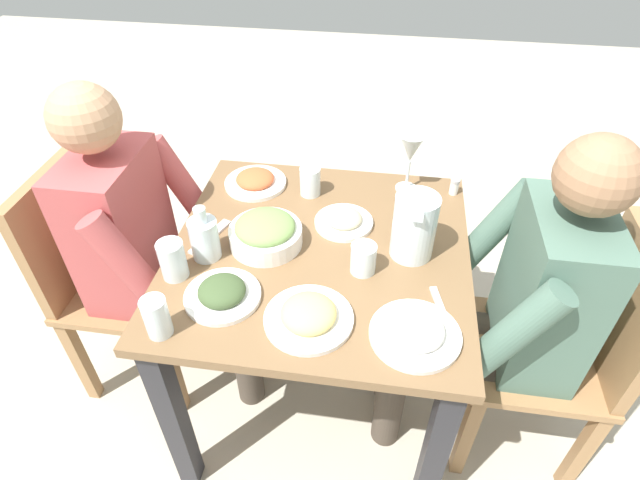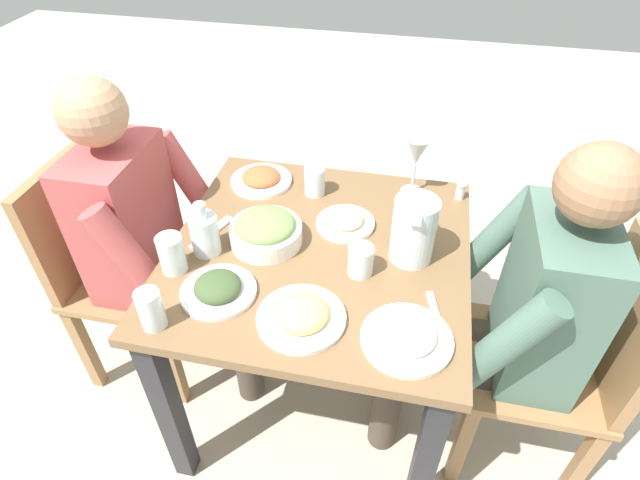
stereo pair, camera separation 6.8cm
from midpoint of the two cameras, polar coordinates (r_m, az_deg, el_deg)
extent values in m
plane|color=#B7AD99|center=(2.00, -1.04, -16.67)|extent=(8.00, 8.00, 0.00)
cube|color=brown|center=(1.46, -1.37, -1.46)|extent=(0.85, 0.85, 0.03)
cube|color=#232328|center=(1.52, 11.29, -22.60)|extent=(0.06, 0.06, 0.69)
cube|color=#232328|center=(1.97, 11.26, -3.22)|extent=(0.06, 0.06, 0.69)
cube|color=#232328|center=(1.61, -17.29, -18.55)|extent=(0.06, 0.06, 0.69)
cube|color=#232328|center=(2.04, -9.71, -1.11)|extent=(0.06, 0.06, 0.69)
cube|color=#997047|center=(1.82, 26.27, -20.46)|extent=(0.04, 0.04, 0.42)
cube|color=#997047|center=(2.00, 24.28, -12.04)|extent=(0.04, 0.04, 0.42)
cube|color=#997047|center=(1.73, 14.93, -20.39)|extent=(0.04, 0.04, 0.42)
cube|color=#997047|center=(1.92, 14.41, -11.55)|extent=(0.04, 0.04, 0.42)
cube|color=#997047|center=(1.68, 21.75, -11.71)|extent=(0.40, 0.40, 0.03)
cube|color=#997047|center=(1.59, 30.00, -6.87)|extent=(0.38, 0.04, 0.42)
cube|color=#997047|center=(2.21, -22.05, -5.25)|extent=(0.04, 0.04, 0.42)
cube|color=#997047|center=(2.03, -26.18, -11.95)|extent=(0.04, 0.04, 0.42)
cube|color=#997047|center=(2.07, -13.74, -6.51)|extent=(0.04, 0.04, 0.42)
cube|color=#997047|center=(1.88, -17.19, -13.95)|extent=(0.04, 0.04, 0.42)
cube|color=#997047|center=(1.88, -21.34, -4.86)|extent=(0.40, 0.40, 0.03)
cube|color=#997047|center=(1.84, -27.93, 0.86)|extent=(0.38, 0.04, 0.42)
cube|color=#4C6B5B|center=(1.49, 23.08, -5.37)|extent=(0.32, 0.20, 0.50)
sphere|color=#936B4C|center=(1.27, 27.34, 6.41)|extent=(0.19, 0.19, 0.19)
cylinder|color=#473D33|center=(1.60, 14.21, -14.06)|extent=(0.11, 0.38, 0.11)
cylinder|color=#473D33|center=(1.74, 6.67, -17.24)|extent=(0.10, 0.10, 0.44)
cylinder|color=#4C6B5B|center=(1.30, 18.80, -10.39)|extent=(0.08, 0.23, 0.37)
cylinder|color=#473D33|center=(1.70, 13.98, -9.43)|extent=(0.11, 0.38, 0.11)
cylinder|color=#473D33|center=(1.84, 7.00, -12.78)|extent=(0.10, 0.10, 0.44)
cylinder|color=#4C6B5B|center=(1.59, 17.33, 0.78)|extent=(0.08, 0.23, 0.37)
cube|color=#B24C4C|center=(1.70, -22.53, 1.26)|extent=(0.32, 0.20, 0.50)
sphere|color=tan|center=(1.52, -26.09, 12.14)|extent=(0.19, 0.19, 0.19)
cylinder|color=#473D33|center=(1.86, -14.11, -4.30)|extent=(0.11, 0.38, 0.11)
cylinder|color=#473D33|center=(1.94, -7.91, -8.98)|extent=(0.10, 0.10, 0.44)
cylinder|color=#B24C4C|center=(1.77, -15.98, 5.57)|extent=(0.08, 0.23, 0.37)
cylinder|color=#473D33|center=(1.75, -15.95, -8.15)|extent=(0.11, 0.38, 0.11)
cylinder|color=#473D33|center=(1.84, -9.27, -12.93)|extent=(0.10, 0.10, 0.44)
cylinder|color=#B24C4C|center=(1.49, -21.36, -3.27)|extent=(0.08, 0.23, 0.37)
cylinder|color=silver|center=(1.39, 9.13, 1.47)|extent=(0.12, 0.12, 0.19)
cube|color=silver|center=(1.45, 9.25, 3.61)|extent=(0.02, 0.02, 0.11)
cube|color=silver|center=(1.30, 9.44, 2.83)|extent=(0.04, 0.03, 0.02)
cylinder|color=white|center=(1.46, -7.43, 0.37)|extent=(0.21, 0.21, 0.05)
ellipsoid|color=#759951|center=(1.44, -7.55, 1.45)|extent=(0.17, 0.17, 0.06)
cylinder|color=white|center=(1.34, -12.29, -6.17)|extent=(0.20, 0.20, 0.01)
ellipsoid|color=#3D512D|center=(1.33, -12.40, -5.62)|extent=(0.12, 0.12, 0.05)
cylinder|color=white|center=(1.72, -8.37, 6.32)|extent=(0.20, 0.20, 0.01)
ellipsoid|color=#CC5B33|center=(1.71, -8.43, 6.79)|extent=(0.13, 0.13, 0.04)
cylinder|color=white|center=(1.26, -2.85, -8.84)|extent=(0.22, 0.22, 0.01)
ellipsoid|color=#E0C670|center=(1.24, -2.88, -8.23)|extent=(0.14, 0.14, 0.06)
cylinder|color=white|center=(1.53, 1.40, 1.95)|extent=(0.18, 0.18, 0.01)
ellipsoid|color=#B7AD89|center=(1.52, 1.41, 2.42)|extent=(0.11, 0.11, 0.04)
cylinder|color=white|center=(1.24, 9.03, -10.48)|extent=(0.22, 0.22, 0.01)
ellipsoid|color=white|center=(1.23, 9.12, -9.89)|extent=(0.14, 0.14, 0.06)
cylinder|color=silver|center=(1.36, 3.44, -2.11)|extent=(0.07, 0.07, 0.09)
cylinder|color=silver|center=(1.64, -2.31, 6.57)|extent=(0.07, 0.07, 0.09)
cylinder|color=silver|center=(1.40, -17.53, -2.16)|extent=(0.07, 0.07, 0.11)
cylinder|color=silver|center=(1.27, -19.33, -8.18)|extent=(0.06, 0.06, 0.11)
cylinder|color=silver|center=(1.70, 8.46, 5.75)|extent=(0.07, 0.07, 0.01)
cylinder|color=silver|center=(1.67, 8.64, 7.24)|extent=(0.01, 0.01, 0.10)
cone|color=silver|center=(1.62, 8.97, 10.04)|extent=(0.08, 0.08, 0.09)
cylinder|color=silver|center=(1.43, -14.13, 0.08)|extent=(0.08, 0.08, 0.12)
cylinder|color=#993333|center=(1.45, -13.98, -0.64)|extent=(0.07, 0.07, 0.07)
cylinder|color=silver|center=(1.38, -14.67, 2.67)|extent=(0.03, 0.03, 0.04)
cylinder|color=white|center=(1.70, 13.67, 5.69)|extent=(0.03, 0.03, 0.04)
cylinder|color=#B2B2B7|center=(1.69, 13.81, 6.44)|extent=(0.03, 0.03, 0.01)
cube|color=silver|center=(1.53, -13.41, 0.42)|extent=(0.17, 0.08, 0.01)
cube|color=silver|center=(1.30, 12.13, -8.17)|extent=(0.18, 0.06, 0.01)
camera|label=1|loc=(0.03, -91.33, -1.13)|focal=28.57mm
camera|label=2|loc=(0.03, 88.67, 1.13)|focal=28.57mm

